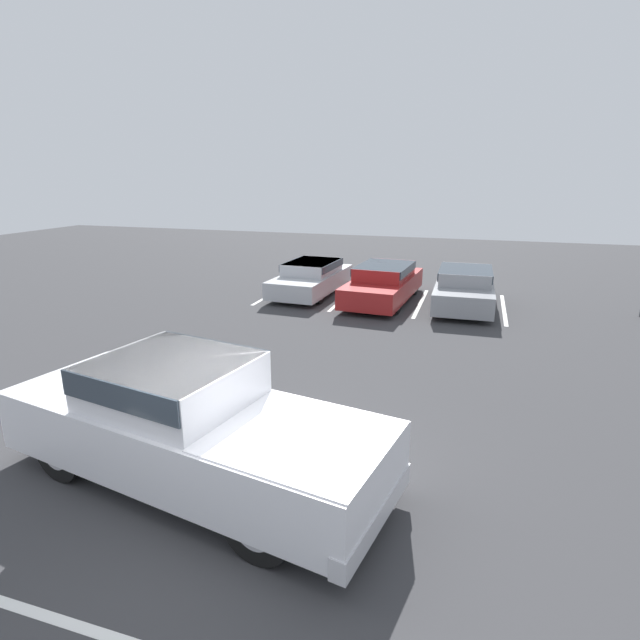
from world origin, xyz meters
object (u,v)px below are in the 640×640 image
parked_sedan_a (312,276)px  parked_sedan_b (384,282)px  parked_sedan_c (464,287)px  wheel_stop_curb (351,282)px  pickup_truck (192,423)px

parked_sedan_a → parked_sedan_b: bearing=85.4°
parked_sedan_c → wheel_stop_curb: parked_sedan_c is taller
pickup_truck → wheel_stop_curb: size_ratio=3.32×
parked_sedan_a → wheel_stop_curb: (0.96, 2.07, -0.56)m
parked_sedan_a → parked_sedan_c: parked_sedan_c is taller
parked_sedan_a → wheel_stop_curb: bearing=158.2°
parked_sedan_a → pickup_truck: bearing=13.3°
parked_sedan_b → wheel_stop_curb: (-1.74, 2.43, -0.60)m
parked_sedan_c → parked_sedan_b: bearing=-88.4°
parked_sedan_b → parked_sedan_c: (2.65, 0.11, -0.01)m
parked_sedan_a → parked_sedan_b: 2.72m
pickup_truck → parked_sedan_a: (-2.09, 11.48, -0.26)m
parked_sedan_c → wheel_stop_curb: size_ratio=2.47×
pickup_truck → parked_sedan_b: bearing=97.2°
parked_sedan_b → parked_sedan_c: 2.65m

